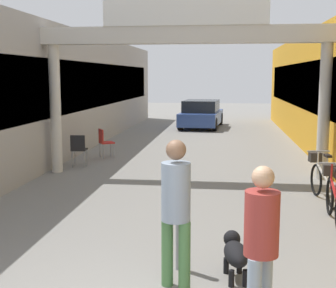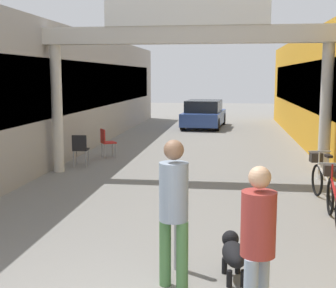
{
  "view_description": "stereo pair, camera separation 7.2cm",
  "coord_description": "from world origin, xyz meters",
  "px_view_note": "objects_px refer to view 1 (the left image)",
  "views": [
    {
      "loc": [
        1.0,
        -3.51,
        2.49
      ],
      "look_at": [
        0.0,
        4.6,
        1.3
      ],
      "focal_mm": 50.0,
      "sensor_mm": 36.0,
      "label": 1
    },
    {
      "loc": [
        1.07,
        -3.5,
        2.49
      ],
      "look_at": [
        0.0,
        4.6,
        1.3
      ],
      "focal_mm": 50.0,
      "sensor_mm": 36.0,
      "label": 2
    }
  ],
  "objects_px": {
    "bollard_post_metal": "(179,229)",
    "dog_on_leash": "(235,252)",
    "bicycle_red_third": "(334,196)",
    "cafe_chair_black_nearer": "(79,147)",
    "parked_car_blue": "(201,114)",
    "pedestrian_with_dog": "(176,204)",
    "pedestrian_companion": "(261,238)",
    "bicycle_silver_farthest": "(323,179)",
    "cafe_chair_red_farther": "(104,140)"
  },
  "relations": [
    {
      "from": "bollard_post_metal",
      "to": "dog_on_leash",
      "type": "bearing_deg",
      "value": -14.07
    },
    {
      "from": "bicycle_red_third",
      "to": "cafe_chair_black_nearer",
      "type": "height_order",
      "value": "bicycle_red_third"
    },
    {
      "from": "cafe_chair_black_nearer",
      "to": "parked_car_blue",
      "type": "height_order",
      "value": "parked_car_blue"
    },
    {
      "from": "pedestrian_with_dog",
      "to": "dog_on_leash",
      "type": "xyz_separation_m",
      "value": [
        0.7,
        0.36,
        -0.69
      ]
    },
    {
      "from": "pedestrian_with_dog",
      "to": "parked_car_blue",
      "type": "xyz_separation_m",
      "value": [
        -0.62,
        17.52,
        -0.38
      ]
    },
    {
      "from": "cafe_chair_black_nearer",
      "to": "bollard_post_metal",
      "type": "bearing_deg",
      "value": -62.3
    },
    {
      "from": "pedestrian_companion",
      "to": "bicycle_silver_farthest",
      "type": "bearing_deg",
      "value": 72.55
    },
    {
      "from": "cafe_chair_black_nearer",
      "to": "parked_car_blue",
      "type": "bearing_deg",
      "value": 74.8
    },
    {
      "from": "pedestrian_companion",
      "to": "bicycle_red_third",
      "type": "height_order",
      "value": "pedestrian_companion"
    },
    {
      "from": "pedestrian_companion",
      "to": "parked_car_blue",
      "type": "bearing_deg",
      "value": 94.8
    },
    {
      "from": "bicycle_red_third",
      "to": "cafe_chair_red_farther",
      "type": "height_order",
      "value": "bicycle_red_third"
    },
    {
      "from": "pedestrian_with_dog",
      "to": "cafe_chair_red_farther",
      "type": "xyz_separation_m",
      "value": [
        -3.11,
        8.55,
        -0.48
      ]
    },
    {
      "from": "cafe_chair_black_nearer",
      "to": "parked_car_blue",
      "type": "distance_m",
      "value": 10.8
    },
    {
      "from": "pedestrian_with_dog",
      "to": "cafe_chair_red_farther",
      "type": "relative_size",
      "value": 2.0
    },
    {
      "from": "dog_on_leash",
      "to": "bicycle_silver_farthest",
      "type": "bearing_deg",
      "value": 65.11
    },
    {
      "from": "pedestrian_with_dog",
      "to": "bicycle_red_third",
      "type": "distance_m",
      "value": 3.82
    },
    {
      "from": "pedestrian_companion",
      "to": "dog_on_leash",
      "type": "height_order",
      "value": "pedestrian_companion"
    },
    {
      "from": "bicycle_silver_farthest",
      "to": "cafe_chair_black_nearer",
      "type": "relative_size",
      "value": 1.89
    },
    {
      "from": "pedestrian_companion",
      "to": "dog_on_leash",
      "type": "relative_size",
      "value": 2.21
    },
    {
      "from": "dog_on_leash",
      "to": "cafe_chair_red_farther",
      "type": "xyz_separation_m",
      "value": [
        -3.81,
        8.19,
        0.21
      ]
    },
    {
      "from": "parked_car_blue",
      "to": "dog_on_leash",
      "type": "bearing_deg",
      "value": -85.6
    },
    {
      "from": "pedestrian_companion",
      "to": "bicycle_silver_farthest",
      "type": "relative_size",
      "value": 0.98
    },
    {
      "from": "pedestrian_companion",
      "to": "bollard_post_metal",
      "type": "height_order",
      "value": "pedestrian_companion"
    },
    {
      "from": "pedestrian_with_dog",
      "to": "parked_car_blue",
      "type": "bearing_deg",
      "value": 92.03
    },
    {
      "from": "bicycle_silver_farthest",
      "to": "cafe_chair_black_nearer",
      "type": "height_order",
      "value": "bicycle_silver_farthest"
    },
    {
      "from": "pedestrian_with_dog",
      "to": "dog_on_leash",
      "type": "relative_size",
      "value": 2.37
    },
    {
      "from": "parked_car_blue",
      "to": "bollard_post_metal",
      "type": "bearing_deg",
      "value": -87.95
    },
    {
      "from": "dog_on_leash",
      "to": "bollard_post_metal",
      "type": "bearing_deg",
      "value": 165.93
    },
    {
      "from": "cafe_chair_black_nearer",
      "to": "parked_car_blue",
      "type": "xyz_separation_m",
      "value": [
        2.83,
        10.42,
        0.1
      ]
    },
    {
      "from": "pedestrian_with_dog",
      "to": "bollard_post_metal",
      "type": "relative_size",
      "value": 1.66
    },
    {
      "from": "dog_on_leash",
      "to": "bicycle_silver_farthest",
      "type": "distance_m",
      "value": 4.31
    },
    {
      "from": "bicycle_red_third",
      "to": "cafe_chair_black_nearer",
      "type": "distance_m",
      "value": 7.23
    },
    {
      "from": "bicycle_silver_farthest",
      "to": "pedestrian_with_dog",
      "type": "bearing_deg",
      "value": -120.48
    },
    {
      "from": "pedestrian_companion",
      "to": "dog_on_leash",
      "type": "distance_m",
      "value": 1.34
    },
    {
      "from": "pedestrian_with_dog",
      "to": "cafe_chair_black_nearer",
      "type": "height_order",
      "value": "pedestrian_with_dog"
    },
    {
      "from": "bicycle_red_third",
      "to": "bollard_post_metal",
      "type": "relative_size",
      "value": 1.58
    },
    {
      "from": "bicycle_red_third",
      "to": "cafe_chair_black_nearer",
      "type": "bearing_deg",
      "value": 144.43
    },
    {
      "from": "parked_car_blue",
      "to": "bicycle_red_third",
      "type": "bearing_deg",
      "value": -78.24
    },
    {
      "from": "pedestrian_companion",
      "to": "bicycle_red_third",
      "type": "bearing_deg",
      "value": 67.81
    },
    {
      "from": "bicycle_red_third",
      "to": "cafe_chair_black_nearer",
      "type": "relative_size",
      "value": 1.9
    },
    {
      "from": "dog_on_leash",
      "to": "bicycle_red_third",
      "type": "distance_m",
      "value": 3.06
    },
    {
      "from": "pedestrian_with_dog",
      "to": "bicycle_silver_farthest",
      "type": "relative_size",
      "value": 1.05
    },
    {
      "from": "bicycle_silver_farthest",
      "to": "bollard_post_metal",
      "type": "distance_m",
      "value": 4.5
    },
    {
      "from": "pedestrian_with_dog",
      "to": "bicycle_silver_farthest",
      "type": "bearing_deg",
      "value": 59.52
    },
    {
      "from": "pedestrian_companion",
      "to": "bicycle_red_third",
      "type": "distance_m",
      "value": 4.02
    },
    {
      "from": "bicycle_red_third",
      "to": "bollard_post_metal",
      "type": "height_order",
      "value": "bollard_post_metal"
    },
    {
      "from": "bollard_post_metal",
      "to": "bicycle_silver_farthest",
      "type": "bearing_deg",
      "value": 55.9
    },
    {
      "from": "bicycle_red_third",
      "to": "parked_car_blue",
      "type": "distance_m",
      "value": 14.94
    },
    {
      "from": "dog_on_leash",
      "to": "bicycle_red_third",
      "type": "height_order",
      "value": "bicycle_red_third"
    },
    {
      "from": "pedestrian_with_dog",
      "to": "parked_car_blue",
      "type": "relative_size",
      "value": 0.43
    }
  ]
}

